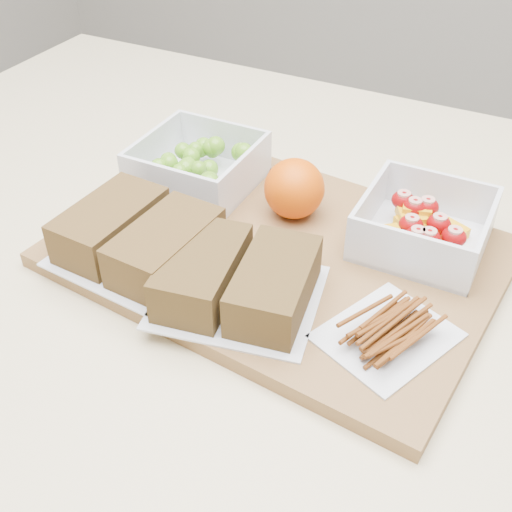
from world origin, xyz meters
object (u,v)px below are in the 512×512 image
Objects in this scene: cutting_board at (279,253)px; sandwich_bag_center at (238,279)px; grape_container at (200,166)px; orange at (294,189)px; sandwich_bag_left at (138,237)px; pretzel_bag at (388,327)px; fruit_container at (423,228)px.

sandwich_bag_center is at bearing -84.09° from cutting_board.
orange reaches higher than grape_container.
sandwich_bag_center is (0.01, -0.15, -0.01)m from orange.
cutting_board is 2.62× the size of sandwich_bag_left.
orange reaches higher than sandwich_bag_left.
orange is 0.17m from sandwich_bag_left.
grape_container is 0.30m from pretzel_bag.
orange is (-0.01, 0.06, 0.04)m from cutting_board.
cutting_board is at bearing 152.01° from pretzel_bag.
cutting_board is 0.07m from orange.
sandwich_bag_left is 0.25m from pretzel_bag.
fruit_container reaches higher than pretzel_bag.
grape_container is 0.14m from sandwich_bag_left.
sandwich_bag_center is (0.13, -0.15, -0.00)m from grape_container.
orange reaches higher than fruit_container.
fruit_container is at bearing 94.36° from pretzel_bag.
cutting_board is 6.56× the size of orange.
fruit_container is at bearing 34.74° from cutting_board.
fruit_container is (0.26, 0.00, -0.00)m from grape_container.
grape_container is at bearing 96.09° from sandwich_bag_left.
orange is 0.38× the size of sandwich_bag_center.
orange is at bearing 94.32° from sandwich_bag_center.
cutting_board is at bearing -79.45° from orange.
orange reaches higher than pretzel_bag.
orange is at bearing 51.85° from sandwich_bag_left.
grape_container is 0.20m from sandwich_bag_center.
orange is 0.15m from sandwich_bag_center.
grape_container is 0.93× the size of pretzel_bag.
sandwich_bag_left is 0.96× the size of sandwich_bag_center.
grape_container is 1.94× the size of orange.
cutting_board is 3.13× the size of pretzel_bag.
fruit_container reaches higher than cutting_board.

